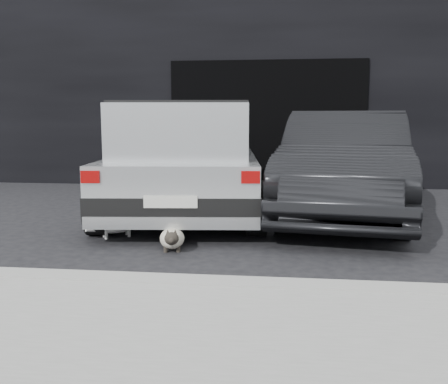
# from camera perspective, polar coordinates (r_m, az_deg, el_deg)

# --- Properties ---
(ground) EXTENTS (80.00, 80.00, 0.00)m
(ground) POSITION_cam_1_polar(r_m,az_deg,el_deg) (6.71, -4.92, -3.75)
(ground) COLOR black
(ground) RESTS_ON ground
(building_facade) EXTENTS (34.00, 4.00, 5.00)m
(building_facade) POSITION_cam_1_polar(r_m,az_deg,el_deg) (12.48, 5.34, 13.30)
(building_facade) COLOR black
(building_facade) RESTS_ON ground
(garage_opening) EXTENTS (4.00, 0.10, 2.60)m
(garage_opening) POSITION_cam_1_polar(r_m,az_deg,el_deg) (10.42, 4.95, 7.71)
(garage_opening) COLOR black
(garage_opening) RESTS_ON ground
(curb) EXTENTS (18.00, 0.25, 0.12)m
(curb) POSITION_cam_1_polar(r_m,az_deg,el_deg) (4.07, 1.56, -10.88)
(curb) COLOR gray
(curb) RESTS_ON ground
(sidewalk) EXTENTS (18.00, 2.20, 0.11)m
(sidewalk) POSITION_cam_1_polar(r_m,az_deg,el_deg) (2.97, -0.68, -18.53)
(sidewalk) COLOR gray
(sidewalk) RESTS_ON ground
(silver_hatchback) EXTENTS (2.54, 4.59, 1.63)m
(silver_hatchback) POSITION_cam_1_polar(r_m,az_deg,el_deg) (7.44, -4.21, 4.33)
(silver_hatchback) COLOR silver
(silver_hatchback) RESTS_ON ground
(second_car) EXTENTS (2.23, 4.80, 1.52)m
(second_car) POSITION_cam_1_polar(r_m,az_deg,el_deg) (7.43, 13.70, 3.14)
(second_car) COLOR black
(second_car) RESTS_ON ground
(cat_siamese) EXTENTS (0.37, 0.78, 0.28)m
(cat_siamese) POSITION_cam_1_polar(r_m,az_deg,el_deg) (5.44, -5.96, -5.29)
(cat_siamese) COLOR beige
(cat_siamese) RESTS_ON ground
(cat_white) EXTENTS (0.59, 0.47, 0.32)m
(cat_white) POSITION_cam_1_polar(r_m,az_deg,el_deg) (6.12, -11.90, -3.58)
(cat_white) COLOR white
(cat_white) RESTS_ON ground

